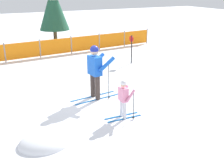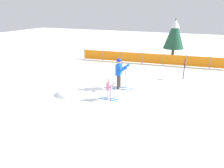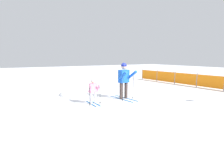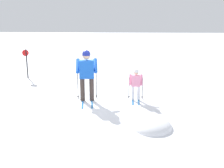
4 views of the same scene
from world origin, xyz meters
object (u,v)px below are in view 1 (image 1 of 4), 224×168
(conifer_far, at_px, (53,7))
(trail_marker, at_px, (132,46))
(skier_child, at_px, (124,96))
(skier_adult, at_px, (96,67))
(safety_fence, at_px, (56,47))

(conifer_far, height_order, trail_marker, conifer_far)
(skier_child, bearing_deg, skier_adult, 94.48)
(skier_child, height_order, trail_marker, trail_marker)
(conifer_far, xyz_separation_m, trail_marker, (1.62, -6.78, -1.32))
(skier_child, bearing_deg, conifer_far, 84.02)
(skier_child, relative_size, safety_fence, 0.09)
(skier_adult, relative_size, safety_fence, 0.15)
(skier_adult, bearing_deg, safety_fence, 78.36)
(skier_adult, distance_m, skier_child, 1.67)
(skier_child, height_order, safety_fence, skier_child)
(skier_adult, distance_m, safety_fence, 6.16)
(skier_adult, relative_size, conifer_far, 0.50)
(trail_marker, bearing_deg, safety_fence, 131.16)
(trail_marker, bearing_deg, skier_child, -122.49)
(skier_child, bearing_deg, trail_marker, 58.42)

